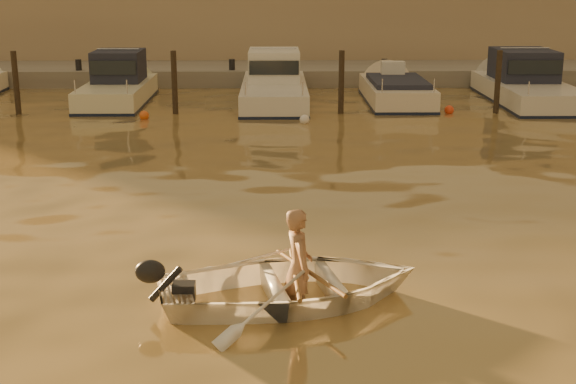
{
  "coord_description": "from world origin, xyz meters",
  "views": [
    {
      "loc": [
        -2.3,
        -11.63,
        4.45
      ],
      "look_at": [
        -2.09,
        1.68,
        0.75
      ],
      "focal_mm": 50.0,
      "sensor_mm": 36.0,
      "label": 1
    }
  ],
  "objects_px": {
    "waterfront_building": "(324,15)",
    "moored_boat_4": "(528,84)",
    "moored_boat_2": "(274,85)",
    "dinghy": "(291,284)",
    "person": "(299,266)",
    "moored_boat_3": "(396,96)",
    "moored_boat_1": "(117,85)"
  },
  "relations": [
    {
      "from": "person",
      "to": "moored_boat_2",
      "type": "height_order",
      "value": "moored_boat_2"
    },
    {
      "from": "moored_boat_4",
      "to": "moored_boat_1",
      "type": "bearing_deg",
      "value": 180.0
    },
    {
      "from": "moored_boat_2",
      "to": "moored_boat_1",
      "type": "bearing_deg",
      "value": 180.0
    },
    {
      "from": "dinghy",
      "to": "waterfront_building",
      "type": "relative_size",
      "value": 0.08
    },
    {
      "from": "person",
      "to": "waterfront_building",
      "type": "height_order",
      "value": "waterfront_building"
    },
    {
      "from": "person",
      "to": "moored_boat_2",
      "type": "distance_m",
      "value": 17.3
    },
    {
      "from": "moored_boat_1",
      "to": "waterfront_building",
      "type": "relative_size",
      "value": 0.13
    },
    {
      "from": "moored_boat_1",
      "to": "moored_boat_3",
      "type": "relative_size",
      "value": 1.03
    },
    {
      "from": "person",
      "to": "waterfront_building",
      "type": "relative_size",
      "value": 0.04
    },
    {
      "from": "dinghy",
      "to": "moored_boat_4",
      "type": "distance_m",
      "value": 19.32
    },
    {
      "from": "moored_boat_2",
      "to": "moored_boat_3",
      "type": "bearing_deg",
      "value": 0.0
    },
    {
      "from": "dinghy",
      "to": "moored_boat_2",
      "type": "relative_size",
      "value": 0.49
    },
    {
      "from": "person",
      "to": "moored_boat_2",
      "type": "bearing_deg",
      "value": -10.78
    },
    {
      "from": "dinghy",
      "to": "moored_boat_2",
      "type": "bearing_deg",
      "value": -11.1
    },
    {
      "from": "moored_boat_1",
      "to": "waterfront_building",
      "type": "distance_m",
      "value": 13.58
    },
    {
      "from": "moored_boat_4",
      "to": "waterfront_building",
      "type": "bearing_deg",
      "value": 120.46
    },
    {
      "from": "moored_boat_3",
      "to": "waterfront_building",
      "type": "distance_m",
      "value": 11.37
    },
    {
      "from": "moored_boat_3",
      "to": "moored_boat_4",
      "type": "height_order",
      "value": "moored_boat_4"
    },
    {
      "from": "moored_boat_3",
      "to": "moored_boat_1",
      "type": "bearing_deg",
      "value": 180.0
    },
    {
      "from": "dinghy",
      "to": "person",
      "type": "relative_size",
      "value": 2.22
    },
    {
      "from": "moored_boat_4",
      "to": "waterfront_building",
      "type": "distance_m",
      "value": 12.88
    },
    {
      "from": "waterfront_building",
      "to": "moored_boat_4",
      "type": "bearing_deg",
      "value": -59.54
    },
    {
      "from": "moored_boat_3",
      "to": "waterfront_building",
      "type": "bearing_deg",
      "value": 99.77
    },
    {
      "from": "dinghy",
      "to": "moored_boat_4",
      "type": "relative_size",
      "value": 0.49
    },
    {
      "from": "moored_boat_4",
      "to": "waterfront_building",
      "type": "relative_size",
      "value": 0.16
    },
    {
      "from": "person",
      "to": "moored_boat_2",
      "type": "xyz_separation_m",
      "value": [
        -0.35,
        17.3,
        0.11
      ]
    },
    {
      "from": "moored_boat_1",
      "to": "moored_boat_4",
      "type": "distance_m",
      "value": 14.23
    },
    {
      "from": "moored_boat_1",
      "to": "moored_boat_4",
      "type": "bearing_deg",
      "value": 0.0
    },
    {
      "from": "person",
      "to": "moored_boat_1",
      "type": "height_order",
      "value": "moored_boat_1"
    },
    {
      "from": "waterfront_building",
      "to": "moored_boat_1",
      "type": "bearing_deg",
      "value": -125.19
    },
    {
      "from": "moored_boat_4",
      "to": "moored_boat_2",
      "type": "bearing_deg",
      "value": 180.0
    },
    {
      "from": "moored_boat_2",
      "to": "waterfront_building",
      "type": "distance_m",
      "value": 11.39
    }
  ]
}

